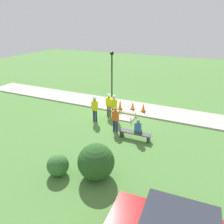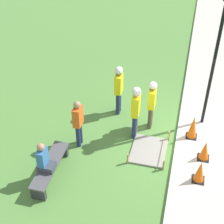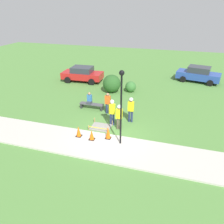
{
  "view_description": "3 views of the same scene",
  "coord_description": "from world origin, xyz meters",
  "px_view_note": "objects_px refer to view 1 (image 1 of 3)",
  "views": [
    {
      "loc": [
        -6.04,
        14.15,
        6.54
      ],
      "look_at": [
        -0.4,
        1.99,
        0.88
      ],
      "focal_mm": 35.0,
      "sensor_mm": 36.0,
      "label": 1
    },
    {
      "loc": [
        -8.5,
        -0.02,
        7.32
      ],
      "look_at": [
        -0.58,
        1.98,
        1.08
      ],
      "focal_mm": 55.0,
      "sensor_mm": 36.0,
      "label": 2
    },
    {
      "loc": [
        3.46,
        -11.01,
        7.35
      ],
      "look_at": [
        -0.39,
        1.76,
        0.74
      ],
      "focal_mm": 35.0,
      "sensor_mm": 36.0,
      "label": 3
    }
  ],
  "objects_px": {
    "person_seated_on_bench": "(138,128)",
    "worker_trainee": "(114,105)",
    "traffic_cone_near_patch": "(143,107)",
    "bystander_in_orange_shirt": "(115,118)",
    "worker_supervisor": "(95,107)",
    "worker_assistant": "(109,103)",
    "traffic_cone_far_patch": "(133,106)",
    "traffic_cone_sidewalk_edge": "(120,105)",
    "lamppost_near": "(112,72)",
    "park_bench": "(135,134)"
  },
  "relations": [
    {
      "from": "worker_supervisor",
      "to": "bystander_in_orange_shirt",
      "type": "bearing_deg",
      "value": 157.33
    },
    {
      "from": "traffic_cone_sidewalk_edge",
      "to": "worker_supervisor",
      "type": "height_order",
      "value": "worker_supervisor"
    },
    {
      "from": "traffic_cone_sidewalk_edge",
      "to": "park_bench",
      "type": "height_order",
      "value": "traffic_cone_sidewalk_edge"
    },
    {
      "from": "worker_assistant",
      "to": "bystander_in_orange_shirt",
      "type": "distance_m",
      "value": 2.43
    },
    {
      "from": "bystander_in_orange_shirt",
      "to": "park_bench",
      "type": "bearing_deg",
      "value": 165.5
    },
    {
      "from": "traffic_cone_near_patch",
      "to": "traffic_cone_far_patch",
      "type": "xyz_separation_m",
      "value": [
        0.89,
        -0.1,
        -0.03
      ]
    },
    {
      "from": "worker_assistant",
      "to": "traffic_cone_far_patch",
      "type": "bearing_deg",
      "value": -123.9
    },
    {
      "from": "worker_trainee",
      "to": "worker_supervisor",
      "type": "bearing_deg",
      "value": 35.81
    },
    {
      "from": "worker_supervisor",
      "to": "traffic_cone_near_patch",
      "type": "bearing_deg",
      "value": -132.02
    },
    {
      "from": "traffic_cone_far_patch",
      "to": "worker_assistant",
      "type": "bearing_deg",
      "value": 56.1
    },
    {
      "from": "lamppost_near",
      "to": "worker_trainee",
      "type": "bearing_deg",
      "value": 118.48
    },
    {
      "from": "person_seated_on_bench",
      "to": "lamppost_near",
      "type": "distance_m",
      "value": 5.8
    },
    {
      "from": "park_bench",
      "to": "worker_supervisor",
      "type": "relative_size",
      "value": 1.03
    },
    {
      "from": "traffic_cone_sidewalk_edge",
      "to": "worker_supervisor",
      "type": "relative_size",
      "value": 0.44
    },
    {
      "from": "worker_supervisor",
      "to": "bystander_in_orange_shirt",
      "type": "xyz_separation_m",
      "value": [
        -1.89,
        0.79,
        -0.18
      ]
    },
    {
      "from": "worker_supervisor",
      "to": "park_bench",
      "type": "bearing_deg",
      "value": 160.76
    },
    {
      "from": "worker_assistant",
      "to": "bystander_in_orange_shirt",
      "type": "bearing_deg",
      "value": 125.15
    },
    {
      "from": "park_bench",
      "to": "bystander_in_orange_shirt",
      "type": "xyz_separation_m",
      "value": [
        1.44,
        -0.37,
        0.59
      ]
    },
    {
      "from": "person_seated_on_bench",
      "to": "worker_trainee",
      "type": "bearing_deg",
      "value": -39.48
    },
    {
      "from": "worker_supervisor",
      "to": "worker_trainee",
      "type": "bearing_deg",
      "value": -144.19
    },
    {
      "from": "traffic_cone_far_patch",
      "to": "worker_supervisor",
      "type": "xyz_separation_m",
      "value": [
        1.69,
        2.97,
        0.68
      ]
    },
    {
      "from": "park_bench",
      "to": "lamppost_near",
      "type": "relative_size",
      "value": 0.43
    },
    {
      "from": "bystander_in_orange_shirt",
      "to": "person_seated_on_bench",
      "type": "bearing_deg",
      "value": 165.43
    },
    {
      "from": "worker_assistant",
      "to": "traffic_cone_near_patch",
      "type": "bearing_deg",
      "value": -141.21
    },
    {
      "from": "person_seated_on_bench",
      "to": "worker_supervisor",
      "type": "distance_m",
      "value": 3.73
    },
    {
      "from": "traffic_cone_near_patch",
      "to": "park_bench",
      "type": "xyz_separation_m",
      "value": [
        -0.74,
        4.03,
        -0.12
      ]
    },
    {
      "from": "traffic_cone_near_patch",
      "to": "traffic_cone_sidewalk_edge",
      "type": "bearing_deg",
      "value": 9.63
    },
    {
      "from": "park_bench",
      "to": "bystander_in_orange_shirt",
      "type": "height_order",
      "value": "bystander_in_orange_shirt"
    },
    {
      "from": "traffic_cone_near_patch",
      "to": "bystander_in_orange_shirt",
      "type": "height_order",
      "value": "bystander_in_orange_shirt"
    },
    {
      "from": "traffic_cone_far_patch",
      "to": "worker_trainee",
      "type": "relative_size",
      "value": 0.34
    },
    {
      "from": "traffic_cone_far_patch",
      "to": "worker_supervisor",
      "type": "height_order",
      "value": "worker_supervisor"
    },
    {
      "from": "traffic_cone_sidewalk_edge",
      "to": "worker_assistant",
      "type": "distance_m",
      "value": 1.51
    },
    {
      "from": "traffic_cone_far_patch",
      "to": "person_seated_on_bench",
      "type": "distance_m",
      "value": 4.58
    },
    {
      "from": "traffic_cone_near_patch",
      "to": "worker_assistant",
      "type": "bearing_deg",
      "value": 38.79
    },
    {
      "from": "traffic_cone_sidewalk_edge",
      "to": "lamppost_near",
      "type": "height_order",
      "value": "lamppost_near"
    },
    {
      "from": "worker_trainee",
      "to": "person_seated_on_bench",
      "type": "bearing_deg",
      "value": 140.52
    },
    {
      "from": "worker_assistant",
      "to": "bystander_in_orange_shirt",
      "type": "relative_size",
      "value": 1.07
    },
    {
      "from": "park_bench",
      "to": "worker_trainee",
      "type": "relative_size",
      "value": 1.01
    },
    {
      "from": "traffic_cone_near_patch",
      "to": "worker_supervisor",
      "type": "relative_size",
      "value": 0.38
    },
    {
      "from": "bystander_in_orange_shirt",
      "to": "worker_trainee",
      "type": "bearing_deg",
      "value": -62.99
    },
    {
      "from": "traffic_cone_sidewalk_edge",
      "to": "park_bench",
      "type": "distance_m",
      "value": 4.51
    },
    {
      "from": "person_seated_on_bench",
      "to": "lamppost_near",
      "type": "height_order",
      "value": "lamppost_near"
    },
    {
      "from": "traffic_cone_far_patch",
      "to": "worker_supervisor",
      "type": "distance_m",
      "value": 3.49
    },
    {
      "from": "person_seated_on_bench",
      "to": "bystander_in_orange_shirt",
      "type": "relative_size",
      "value": 0.55
    },
    {
      "from": "worker_supervisor",
      "to": "worker_trainee",
      "type": "height_order",
      "value": "worker_trainee"
    },
    {
      "from": "lamppost_near",
      "to": "person_seated_on_bench",
      "type": "bearing_deg",
      "value": 131.08
    },
    {
      "from": "traffic_cone_far_patch",
      "to": "bystander_in_orange_shirt",
      "type": "distance_m",
      "value": 3.8
    },
    {
      "from": "traffic_cone_near_patch",
      "to": "worker_trainee",
      "type": "distance_m",
      "value": 2.65
    },
    {
      "from": "traffic_cone_sidewalk_edge",
      "to": "worker_assistant",
      "type": "bearing_deg",
      "value": 77.52
    },
    {
      "from": "traffic_cone_far_patch",
      "to": "traffic_cone_sidewalk_edge",
      "type": "bearing_deg",
      "value": 24.42
    }
  ]
}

